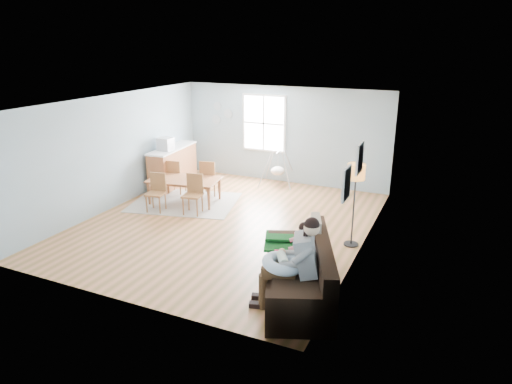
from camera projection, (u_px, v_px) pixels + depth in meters
The scene contains 22 objects.
room at pixel (224, 115), 9.42m from camera, with size 8.40×9.40×3.90m.
window at pixel (264, 123), 12.89m from camera, with size 1.32×0.08×1.62m.
pictures at pixel (353, 170), 7.54m from camera, with size 0.05×1.34×0.74m.
wall_plates at pixel (220, 114), 13.39m from camera, with size 0.67×0.02×0.66m.
sofa at pixel (302, 277), 7.23m from camera, with size 1.76×2.50×0.93m.
green_throw at pixel (295, 242), 7.87m from camera, with size 1.04×0.84×0.04m, color #125119.
beige_pillow at pixel (316, 233), 7.63m from camera, with size 0.15×0.54×0.54m, color tan.
father at pixel (294, 260), 6.78m from camera, with size 1.10×0.67×1.48m.
nursing_pillow at pixel (283, 263), 6.80m from camera, with size 0.62×0.62×0.17m, color #CAE0FD.
infant at pixel (283, 257), 6.82m from camera, with size 0.29×0.40×0.15m.
toddler at pixel (297, 244), 7.29m from camera, with size 0.64×0.43×0.95m.
floor_lamp at pixel (356, 179), 8.68m from camera, with size 0.34×0.34×1.67m.
storage_cube at pixel (307, 294), 6.95m from camera, with size 0.49×0.46×0.45m.
rug at pixel (185, 202), 11.49m from camera, with size 2.54×1.93×0.01m, color gray.
dining_table at pixel (184, 191), 11.39m from camera, with size 1.74×0.97×0.61m, color #9C5E33.
chair_sw at pixel (157, 190), 10.83m from camera, with size 0.48×0.48×0.91m.
chair_se at pixel (194, 191), 10.66m from camera, with size 0.49×0.49×0.93m.
chair_nw at pixel (175, 175), 12.00m from camera, with size 0.47×0.47×0.92m.
chair_ne at pixel (209, 176), 11.82m from camera, with size 0.51×0.51×0.95m.
counter at pixel (173, 166), 12.74m from camera, with size 0.74×1.97×1.08m.
monitor at pixel (165, 144), 12.18m from camera, with size 0.36×0.34×0.34m.
baby_swing at pixel (278, 170), 12.74m from camera, with size 1.09×1.10×0.96m.
Camera 1 is at (4.50, -8.33, 3.91)m, focal length 32.00 mm.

